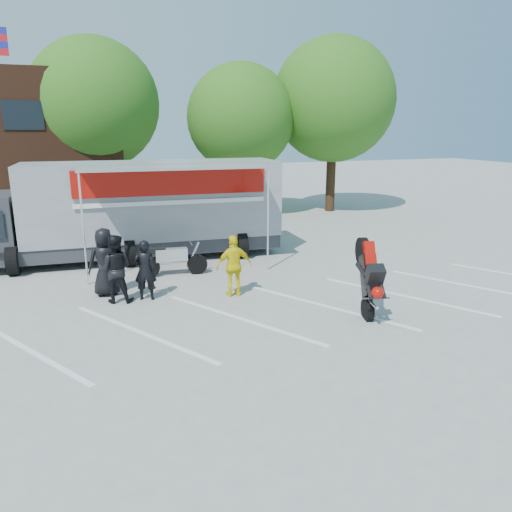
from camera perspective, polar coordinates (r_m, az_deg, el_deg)
ground at (r=11.32m, az=-1.07°, el=-9.07°), size 100.00×100.00×0.00m
parking_bay_lines at (r=12.20m, az=-2.64°, el=-7.27°), size 18.09×13.33×0.01m
tree_left at (r=25.85m, az=-18.02°, el=16.18°), size 6.12×6.12×8.64m
tree_mid at (r=26.18m, az=-1.75°, el=15.47°), size 5.44×5.44×7.68m
tree_right at (r=27.78m, az=8.86°, el=17.18°), size 6.46×6.46×9.12m
transporter_truck at (r=18.28m, az=-12.82°, el=-0.17°), size 10.88×5.75×3.37m
parked_motorcycle at (r=15.90m, az=-9.34°, el=-2.21°), size 2.22×0.94×1.13m
stunt_bike_rider at (r=13.10m, az=11.77°, el=-6.03°), size 1.29×1.95×2.10m
spectator_leather_a at (r=14.26m, az=-16.85°, el=-0.67°), size 0.95×0.65×1.89m
spectator_leather_b at (r=13.66m, az=-12.55°, el=-1.58°), size 0.69×0.56×1.64m
spectator_leather_c at (r=13.64m, az=-15.80°, el=-1.41°), size 1.04×0.91×1.83m
spectator_hivis at (r=13.63m, az=-2.51°, el=-1.13°), size 1.01×0.44×1.71m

